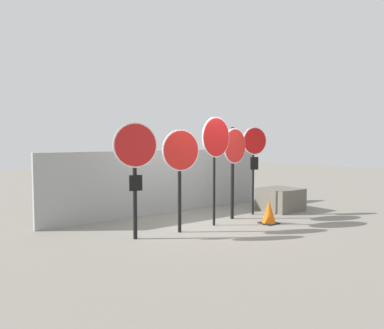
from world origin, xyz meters
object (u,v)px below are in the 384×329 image
at_px(stop_sign_0, 135,158).
at_px(stop_sign_3, 234,155).
at_px(stop_sign_2, 216,144).
at_px(traffic_cone_0, 269,212).
at_px(stop_sign_4, 254,149).
at_px(stop_sign_1, 181,159).
at_px(storage_crate, 280,199).

distance_m(stop_sign_0, stop_sign_3, 2.87).
bearing_deg(stop_sign_3, stop_sign_0, 174.82).
xyz_separation_m(stop_sign_2, traffic_cone_0, (1.14, -0.58, -1.60)).
bearing_deg(stop_sign_4, traffic_cone_0, -104.50).
height_order(stop_sign_1, stop_sign_4, stop_sign_4).
height_order(stop_sign_2, traffic_cone_0, stop_sign_2).
bearing_deg(stop_sign_2, stop_sign_4, 3.66).
distance_m(stop_sign_2, stop_sign_3, 0.92).
xyz_separation_m(stop_sign_0, stop_sign_3, (2.86, 0.24, -0.02)).
xyz_separation_m(stop_sign_0, traffic_cone_0, (3.16, -0.62, -1.34)).
xyz_separation_m(stop_sign_1, stop_sign_4, (2.63, 0.41, 0.15)).
distance_m(stop_sign_2, traffic_cone_0, 2.05).
bearing_deg(stop_sign_3, stop_sign_1, -179.90).
bearing_deg(stop_sign_3, traffic_cone_0, -80.37).
height_order(stop_sign_3, stop_sign_4, stop_sign_4).
distance_m(stop_sign_1, stop_sign_4, 2.66).
height_order(stop_sign_0, stop_sign_4, stop_sign_0).
height_order(stop_sign_1, stop_sign_2, stop_sign_2).
relative_size(stop_sign_2, storage_crate, 2.42).
relative_size(stop_sign_1, traffic_cone_0, 3.99).
height_order(stop_sign_4, traffic_cone_0, stop_sign_4).
distance_m(stop_sign_0, stop_sign_2, 2.04).
xyz_separation_m(stop_sign_2, stop_sign_4, (1.62, 0.36, -0.16)).
bearing_deg(stop_sign_2, stop_sign_1, 174.10).
xyz_separation_m(stop_sign_0, stop_sign_1, (1.02, -0.09, -0.05)).
bearing_deg(stop_sign_0, stop_sign_2, 11.20).
xyz_separation_m(stop_sign_2, storage_crate, (2.66, 0.34, -1.56)).
distance_m(stop_sign_1, stop_sign_2, 1.06).
distance_m(stop_sign_3, storage_crate, 2.24).
bearing_deg(stop_sign_2, storage_crate, -1.55).
bearing_deg(stop_sign_3, stop_sign_2, -171.50).
bearing_deg(stop_sign_0, stop_sign_1, 7.37).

